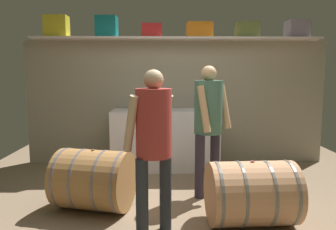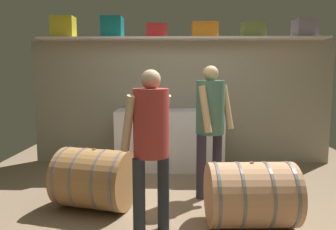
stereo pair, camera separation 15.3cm
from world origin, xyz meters
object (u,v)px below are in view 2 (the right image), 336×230
work_cabinet (170,139)px  winemaker_pouring (210,117)px  toolcase_grey (305,28)px  wine_glass (149,103)px  toolcase_red (157,31)px  toolcase_yellow (63,27)px  wine_barrel_near (95,178)px  toolcase_teal (112,27)px  wine_barrel_far (251,195)px  wine_bottle_green (216,101)px  toolcase_orange (205,30)px  visitor_tasting (151,135)px  toolcase_olive (253,30)px

work_cabinet → winemaker_pouring: bearing=-66.1°
toolcase_grey → wine_glass: toolcase_grey is taller
toolcase_red → toolcase_yellow: bearing=177.0°
toolcase_red → wine_barrel_near: 2.58m
toolcase_yellow → toolcase_teal: bearing=0.2°
toolcase_red → toolcase_grey: 2.29m
toolcase_red → wine_barrel_far: size_ratio=0.36×
toolcase_grey → work_cabinet: size_ratio=0.19×
work_cabinet → wine_glass: wine_glass is taller
work_cabinet → wine_glass: (-0.33, 0.15, 0.56)m
toolcase_red → wine_glass: size_ratio=2.12×
wine_barrel_near → wine_barrel_far: wine_barrel_near is taller
toolcase_yellow → winemaker_pouring: size_ratio=0.22×
toolcase_red → winemaker_pouring: toolcase_red is taller
wine_bottle_green → toolcase_red: bearing=176.9°
wine_barrel_near → toolcase_red: bearing=85.5°
toolcase_teal → toolcase_red: bearing=1.6°
toolcase_yellow → toolcase_orange: (2.22, 0.00, -0.05)m
toolcase_orange → visitor_tasting: 2.71m
toolcase_grey → wine_barrel_near: size_ratio=0.34×
toolcase_orange → toolcase_grey: (1.54, 0.00, 0.02)m
toolcase_red → toolcase_orange: size_ratio=0.79×
wine_bottle_green → visitor_tasting: (-0.86, -2.27, -0.12)m
toolcase_olive → wine_barrel_near: 3.28m
toolcase_olive → wine_bottle_green: toolcase_olive is taller
toolcase_yellow → toolcase_teal: size_ratio=1.07×
wine_bottle_green → wine_barrel_near: (-1.53, -1.69, -0.72)m
toolcase_teal → wine_barrel_near: (0.10, -1.74, -1.87)m
toolcase_red → visitor_tasting: 2.62m
toolcase_red → toolcase_olive: toolcase_olive is taller
toolcase_olive → winemaker_pouring: bearing=-121.4°
toolcase_red → wine_glass: toolcase_red is taller
work_cabinet → toolcase_orange: bearing=21.6°
wine_glass → visitor_tasting: size_ratio=0.10×
toolcase_orange → work_cabinet: (-0.54, -0.21, -1.69)m
work_cabinet → wine_bottle_green: size_ratio=5.60×
toolcase_grey → wine_barrel_far: size_ratio=0.37×
toolcase_yellow → wine_barrel_near: 2.70m
wine_barrel_far → toolcase_teal: bearing=125.8°
wine_barrel_far → wine_bottle_green: bearing=89.7°
wine_glass → toolcase_olive: bearing=2.3°
toolcase_grey → wine_barrel_far: (-1.26, -2.15, -1.85)m
wine_bottle_green → wine_barrel_far: size_ratio=0.34×
toolcase_yellow → toolcase_orange: 2.22m
toolcase_red → wine_barrel_far: toolcase_red is taller
toolcase_yellow → wine_glass: (1.35, -0.07, -1.18)m
toolcase_teal → work_cabinet: size_ratio=0.20×
toolcase_yellow → toolcase_olive: 2.97m
toolcase_orange → toolcase_red: bearing=-179.9°
wine_glass → winemaker_pouring: (0.83, -1.28, -0.06)m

